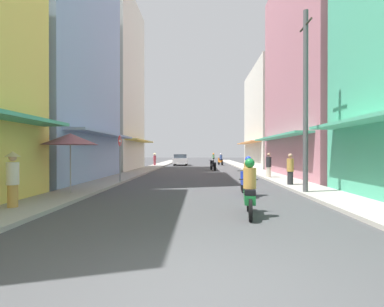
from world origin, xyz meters
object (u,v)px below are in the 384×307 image
Objects in this scene: utility_pole at (306,101)px; motorbike_white at (213,159)px; motorbike_orange at (221,160)px; pedestrian_far at (269,166)px; pedestrian_foreground at (155,159)px; vendor_umbrella at (70,139)px; motorbike_black at (213,165)px; motorbike_green at (249,190)px; motorbike_blue at (247,178)px; pedestrian_midway at (13,178)px; street_sign_no_entry at (120,152)px; parked_car at (181,160)px; pedestrian_crossing at (290,170)px.

motorbike_white is at bearing 94.14° from utility_pole.
motorbike_orange is 1.05× the size of pedestrian_far.
vendor_umbrella is (0.46, -23.81, 1.34)m from pedestrian_foreground.
motorbike_black is 0.24× the size of utility_pole.
motorbike_black is at bearing 90.44° from motorbike_green.
motorbike_blue is 15.37m from motorbike_black.
pedestrian_midway is 3.24m from vendor_umbrella.
vendor_umbrella is 0.94× the size of street_sign_no_entry.
motorbike_black is at bearing -69.84° from parked_car.
pedestrian_foreground is (-6.95, 27.20, 0.21)m from motorbike_green.
motorbike_green is 1.08× the size of pedestrian_crossing.
pedestrian_foreground is (-7.51, 23.45, 0.21)m from motorbike_blue.
motorbike_blue is 7.23m from vendor_umbrella.
motorbike_white is at bearing 89.82° from motorbike_blue.
parked_car is at bearing 85.05° from street_sign_no_entry.
utility_pole is at bearing -74.87° from parked_car.
motorbike_blue is (-0.10, -32.08, 0.00)m from motorbike_white.
parked_car is at bearing 84.26° from vendor_umbrella.
motorbike_green is at bearing -53.47° from street_sign_no_entry.
pedestrian_midway is at bearing -155.92° from motorbike_blue.
pedestrian_far is at bearing 89.11° from utility_pole.
utility_pole is (1.64, -25.67, 3.13)m from motorbike_orange.
motorbike_green is at bearing -27.59° from vendor_umbrella.
pedestrian_crossing is (3.15, 6.55, 0.13)m from motorbike_green.
motorbike_white and motorbike_green have the same top height.
motorbike_black is 0.67× the size of street_sign_no_entry.
motorbike_green is at bearing -126.67° from utility_pole.
parked_car is at bearing 99.87° from motorbike_blue.
motorbike_white is at bearing 96.12° from motorbike_orange.
motorbike_white is 32.09m from utility_pole.
pedestrian_midway reaches higher than motorbike_orange.
motorbike_green is 29.56m from parked_car.
pedestrian_far is at bearing 91.23° from pedestrian_crossing.
utility_pole is (2.41, 0.22, 3.13)m from motorbike_blue.
pedestrian_midway reaches higher than motorbike_green.
parked_car is 2.45× the size of pedestrian_far.
motorbike_black is 1.07× the size of pedestrian_crossing.
pedestrian_midway is 1.05× the size of pedestrian_far.
street_sign_no_entry is (0.74, 4.38, -0.54)m from vendor_umbrella.
street_sign_no_entry reaches higher than motorbike_blue.
vendor_umbrella is 9.60m from utility_pole.
pedestrian_midway is (-2.97, -28.87, 0.25)m from parked_car.
motorbike_green is at bearing -89.56° from motorbike_black.
utility_pole is 2.84× the size of street_sign_no_entry.
street_sign_no_entry is at bearing -94.95° from parked_car.
motorbike_white is 36.18m from pedestrian_midway.
pedestrian_far is (6.95, -18.64, 0.10)m from parked_car.
motorbike_white is at bearing 95.47° from pedestrian_far.
vendor_umbrella is (-6.35, -15.71, 1.75)m from motorbike_black.
pedestrian_midway is at bearing -105.64° from motorbike_orange.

